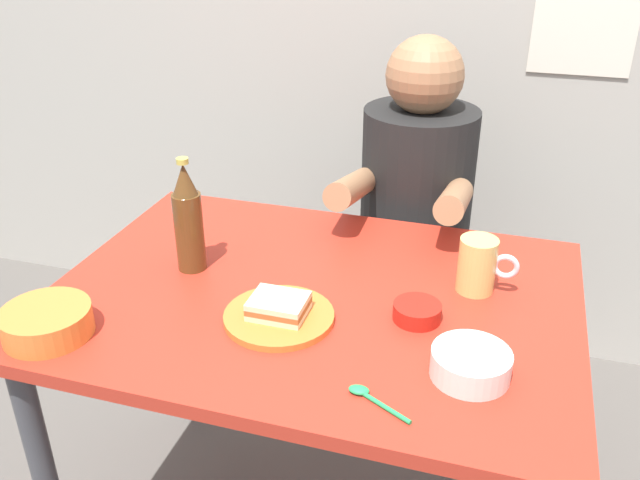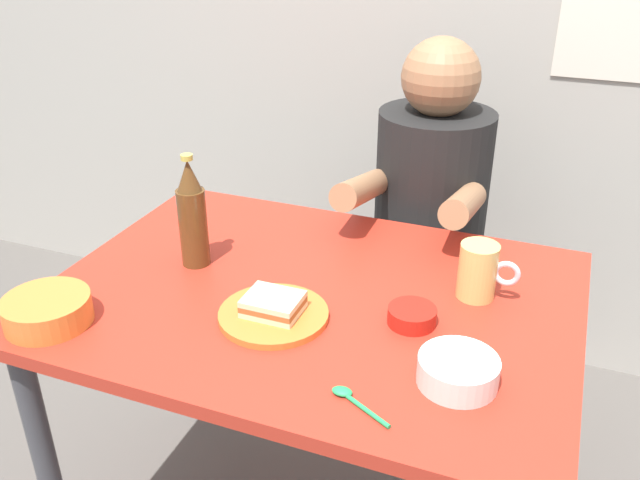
{
  "view_description": "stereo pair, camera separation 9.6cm",
  "coord_description": "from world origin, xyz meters",
  "px_view_note": "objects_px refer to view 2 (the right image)",
  "views": [
    {
      "loc": [
        0.37,
        -1.16,
        1.49
      ],
      "look_at": [
        0.0,
        0.05,
        0.84
      ],
      "focal_mm": 37.73,
      "sensor_mm": 36.0,
      "label": 1
    },
    {
      "loc": [
        0.46,
        -1.13,
        1.49
      ],
      "look_at": [
        0.0,
        0.05,
        0.84
      ],
      "focal_mm": 37.73,
      "sensor_mm": 36.0,
      "label": 2
    }
  ],
  "objects_px": {
    "stool": "(422,307)",
    "person_seated": "(431,184)",
    "dining_table": "(312,328)",
    "beer_bottle": "(192,216)",
    "sandwich": "(273,304)",
    "sambal_bowl_red": "(412,315)",
    "plate_orange": "(274,315)",
    "beer_mug": "(479,271)"
  },
  "relations": [
    {
      "from": "beer_bottle",
      "to": "sambal_bowl_red",
      "type": "relative_size",
      "value": 2.73
    },
    {
      "from": "beer_mug",
      "to": "sambal_bowl_red",
      "type": "height_order",
      "value": "beer_mug"
    },
    {
      "from": "sambal_bowl_red",
      "to": "plate_orange",
      "type": "bearing_deg",
      "value": -162.62
    },
    {
      "from": "beer_mug",
      "to": "sambal_bowl_red",
      "type": "distance_m",
      "value": 0.18
    },
    {
      "from": "person_seated",
      "to": "beer_mug",
      "type": "xyz_separation_m",
      "value": [
        0.21,
        -0.51,
        0.03
      ]
    },
    {
      "from": "person_seated",
      "to": "plate_orange",
      "type": "height_order",
      "value": "person_seated"
    },
    {
      "from": "dining_table",
      "to": "plate_orange",
      "type": "relative_size",
      "value": 5.0
    },
    {
      "from": "stool",
      "to": "beer_mug",
      "type": "xyz_separation_m",
      "value": [
        0.21,
        -0.52,
        0.45
      ]
    },
    {
      "from": "plate_orange",
      "to": "beer_bottle",
      "type": "bearing_deg",
      "value": 151.54
    },
    {
      "from": "stool",
      "to": "plate_orange",
      "type": "bearing_deg",
      "value": -101.22
    },
    {
      "from": "beer_bottle",
      "to": "sambal_bowl_red",
      "type": "xyz_separation_m",
      "value": [
        0.52,
        -0.06,
        -0.1
      ]
    },
    {
      "from": "person_seated",
      "to": "sandwich",
      "type": "relative_size",
      "value": 6.54
    },
    {
      "from": "stool",
      "to": "person_seated",
      "type": "height_order",
      "value": "person_seated"
    },
    {
      "from": "plate_orange",
      "to": "person_seated",
      "type": "bearing_deg",
      "value": 78.62
    },
    {
      "from": "person_seated",
      "to": "beer_mug",
      "type": "distance_m",
      "value": 0.55
    },
    {
      "from": "stool",
      "to": "sambal_bowl_red",
      "type": "distance_m",
      "value": 0.79
    },
    {
      "from": "stool",
      "to": "person_seated",
      "type": "xyz_separation_m",
      "value": [
        -0.0,
        -0.01,
        0.42
      ]
    },
    {
      "from": "dining_table",
      "to": "sandwich",
      "type": "height_order",
      "value": "sandwich"
    },
    {
      "from": "dining_table",
      "to": "plate_orange",
      "type": "height_order",
      "value": "plate_orange"
    },
    {
      "from": "dining_table",
      "to": "beer_bottle",
      "type": "relative_size",
      "value": 4.2
    },
    {
      "from": "stool",
      "to": "beer_bottle",
      "type": "bearing_deg",
      "value": -123.8
    },
    {
      "from": "beer_bottle",
      "to": "sambal_bowl_red",
      "type": "height_order",
      "value": "beer_bottle"
    },
    {
      "from": "stool",
      "to": "sambal_bowl_red",
      "type": "relative_size",
      "value": 4.69
    },
    {
      "from": "stool",
      "to": "sambal_bowl_red",
      "type": "xyz_separation_m",
      "value": [
        0.11,
        -0.67,
        0.41
      ]
    },
    {
      "from": "beer_mug",
      "to": "beer_bottle",
      "type": "height_order",
      "value": "beer_bottle"
    },
    {
      "from": "sandwich",
      "to": "sambal_bowl_red",
      "type": "height_order",
      "value": "sandwich"
    },
    {
      "from": "person_seated",
      "to": "beer_bottle",
      "type": "xyz_separation_m",
      "value": [
        -0.41,
        -0.6,
        0.09
      ]
    },
    {
      "from": "sambal_bowl_red",
      "to": "dining_table",
      "type": "bearing_deg",
      "value": 170.85
    },
    {
      "from": "dining_table",
      "to": "sambal_bowl_red",
      "type": "xyz_separation_m",
      "value": [
        0.23,
        -0.04,
        0.11
      ]
    },
    {
      "from": "dining_table",
      "to": "plate_orange",
      "type": "bearing_deg",
      "value": -105.91
    },
    {
      "from": "sandwich",
      "to": "beer_bottle",
      "type": "height_order",
      "value": "beer_bottle"
    },
    {
      "from": "dining_table",
      "to": "stool",
      "type": "bearing_deg",
      "value": 79.68
    },
    {
      "from": "person_seated",
      "to": "beer_mug",
      "type": "relative_size",
      "value": 5.71
    },
    {
      "from": "stool",
      "to": "beer_bottle",
      "type": "distance_m",
      "value": 0.89
    },
    {
      "from": "person_seated",
      "to": "beer_mug",
      "type": "height_order",
      "value": "person_seated"
    },
    {
      "from": "stool",
      "to": "sandwich",
      "type": "bearing_deg",
      "value": -101.22
    },
    {
      "from": "person_seated",
      "to": "beer_bottle",
      "type": "height_order",
      "value": "person_seated"
    },
    {
      "from": "stool",
      "to": "person_seated",
      "type": "distance_m",
      "value": 0.42
    },
    {
      "from": "beer_bottle",
      "to": "plate_orange",
      "type": "bearing_deg",
      "value": -28.46
    },
    {
      "from": "dining_table",
      "to": "person_seated",
      "type": "bearing_deg",
      "value": 79.5
    },
    {
      "from": "person_seated",
      "to": "sandwich",
      "type": "distance_m",
      "value": 0.75
    },
    {
      "from": "beer_mug",
      "to": "dining_table",
      "type": "bearing_deg",
      "value": -161.37
    }
  ]
}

